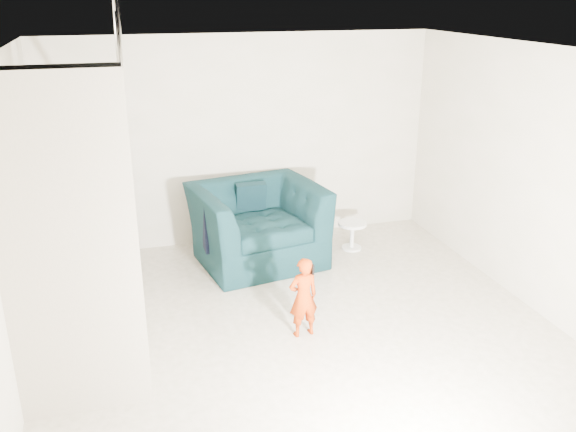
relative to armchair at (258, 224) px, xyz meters
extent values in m
plane|color=gray|center=(0.02, -1.97, -0.48)|extent=(5.50, 5.50, 0.00)
plane|color=silver|center=(0.02, -1.97, 2.22)|extent=(5.50, 5.50, 0.00)
plane|color=#B2AD91|center=(0.02, 0.78, 0.87)|extent=(5.00, 0.00, 5.00)
plane|color=#B2AD91|center=(0.02, -4.72, 0.87)|extent=(5.00, 0.00, 5.00)
plane|color=#B2AD91|center=(-2.48, -1.97, 0.87)|extent=(0.00, 5.50, 5.50)
plane|color=#B2AD91|center=(2.52, -1.97, 0.87)|extent=(0.00, 5.50, 5.50)
imported|color=black|center=(0.00, 0.00, 0.00)|extent=(1.68, 1.53, 0.96)
imported|color=#8C1A04|center=(0.01, -1.83, -0.07)|extent=(0.32, 0.23, 0.82)
cylinder|color=silver|center=(1.26, 0.02, -0.13)|extent=(0.37, 0.37, 0.04)
cylinder|color=silver|center=(1.26, 0.02, -0.32)|extent=(0.06, 0.06, 0.33)
cylinder|color=silver|center=(1.26, 0.02, -0.47)|extent=(0.26, 0.26, 0.03)
cube|color=#ADA089|center=(-1.98, 0.38, -0.35)|extent=(1.00, 0.30, 0.27)
cube|color=#ADA089|center=(-1.98, 0.08, -0.21)|extent=(1.00, 0.30, 0.54)
cube|color=#ADA089|center=(-1.98, -0.22, -0.08)|extent=(1.00, 0.30, 0.81)
cube|color=#ADA089|center=(-1.98, -0.52, 0.06)|extent=(1.00, 0.30, 1.08)
cube|color=#ADA089|center=(-1.98, -0.82, 0.19)|extent=(1.00, 0.30, 1.35)
cube|color=#ADA089|center=(-1.98, -1.12, 0.33)|extent=(1.00, 0.30, 1.62)
cube|color=#ADA089|center=(-1.98, -1.42, 0.46)|extent=(1.00, 0.30, 1.89)
cube|color=#ADA089|center=(-1.98, -1.72, 0.60)|extent=(1.00, 0.30, 2.16)
cube|color=#ADA089|center=(-1.98, -2.02, 0.73)|extent=(1.00, 0.30, 2.43)
cube|color=#ADA089|center=(-1.98, -2.32, 0.87)|extent=(1.00, 0.30, 2.70)
cylinder|color=silver|center=(-1.48, -0.97, 1.77)|extent=(0.04, 3.03, 2.73)
cylinder|color=silver|center=(-1.48, 0.53, 0.02)|extent=(0.04, 0.04, 1.00)
cube|color=black|center=(0.00, 0.36, 0.25)|extent=(0.38, 0.18, 0.38)
cube|color=black|center=(-0.67, -0.04, 0.12)|extent=(0.05, 0.55, 0.61)
cube|color=black|center=(0.09, -1.86, 0.23)|extent=(0.03, 0.05, 0.10)
camera|label=1|loc=(-1.58, -6.80, 2.70)|focal=38.00mm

